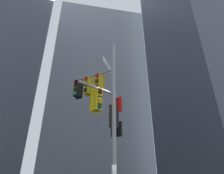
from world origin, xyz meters
The scene contains 3 objects.
building_tower_right centered at (15.14, 9.52, 21.18)m, with size 12.68×12.68×42.37m, color #4C5460.
building_mid_block centered at (1.69, 27.70, 17.03)m, with size 17.01×17.01×34.07m, color #9399A3.
signal_pole_assembly centered at (-0.60, 0.37, 5.40)m, with size 2.47×3.07×8.88m.
Camera 1 is at (-1.69, -8.32, 2.17)m, focal length 29.17 mm.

